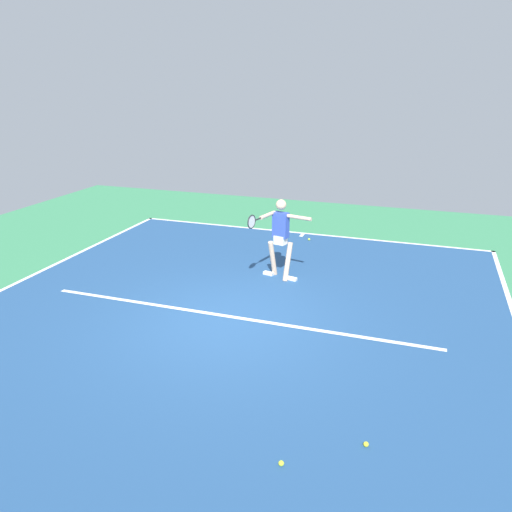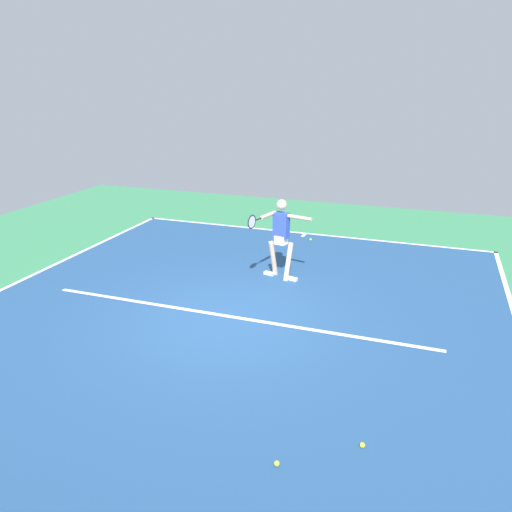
{
  "view_description": "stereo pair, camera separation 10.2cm",
  "coord_description": "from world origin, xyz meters",
  "px_view_note": "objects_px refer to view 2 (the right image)",
  "views": [
    {
      "loc": [
        -3.23,
        7.73,
        4.23
      ],
      "look_at": [
        -0.16,
        -1.21,
        0.9
      ],
      "focal_mm": 35.06,
      "sensor_mm": 36.0,
      "label": 1
    },
    {
      "loc": [
        -3.32,
        7.7,
        4.23
      ],
      "look_at": [
        -0.16,
        -1.21,
        0.9
      ],
      "focal_mm": 35.06,
      "sensor_mm": 36.0,
      "label": 2
    }
  ],
  "objects_px": {
    "tennis_ball_near_player": "(311,240)",
    "tennis_ball_far_corner": "(277,463)",
    "tennis_ball_by_sideline": "(362,445)",
    "tennis_player": "(281,234)"
  },
  "relations": [
    {
      "from": "tennis_ball_near_player",
      "to": "tennis_ball_far_corner",
      "type": "xyz_separation_m",
      "value": [
        -1.68,
        8.57,
        0.0
      ]
    },
    {
      "from": "tennis_ball_near_player",
      "to": "tennis_ball_by_sideline",
      "type": "bearing_deg",
      "value": 107.97
    },
    {
      "from": "tennis_ball_far_corner",
      "to": "tennis_ball_by_sideline",
      "type": "bearing_deg",
      "value": -144.09
    },
    {
      "from": "tennis_ball_by_sideline",
      "to": "tennis_ball_far_corner",
      "type": "distance_m",
      "value": 1.1
    },
    {
      "from": "tennis_player",
      "to": "tennis_ball_by_sideline",
      "type": "relative_size",
      "value": 27.59
    },
    {
      "from": "tennis_player",
      "to": "tennis_ball_far_corner",
      "type": "distance_m",
      "value": 5.93
    },
    {
      "from": "tennis_ball_far_corner",
      "to": "tennis_player",
      "type": "bearing_deg",
      "value": -73.38
    },
    {
      "from": "tennis_player",
      "to": "tennis_ball_near_player",
      "type": "relative_size",
      "value": 27.59
    },
    {
      "from": "tennis_ball_near_player",
      "to": "tennis_ball_far_corner",
      "type": "height_order",
      "value": "same"
    },
    {
      "from": "tennis_ball_far_corner",
      "to": "tennis_ball_near_player",
      "type": "bearing_deg",
      "value": -78.91
    }
  ]
}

